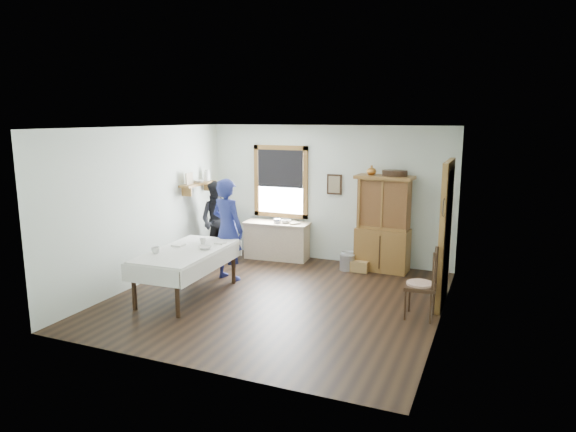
{
  "coord_description": "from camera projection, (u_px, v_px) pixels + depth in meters",
  "views": [
    {
      "loc": [
        3.15,
        -7.13,
        2.85
      ],
      "look_at": [
        0.06,
        0.3,
        1.3
      ],
      "focal_mm": 32.0,
      "sensor_mm": 36.0,
      "label": 1
    }
  ],
  "objects": [
    {
      "name": "room",
      "position": [
        277.0,
        216.0,
        7.94
      ],
      "size": [
        5.01,
        5.01,
        2.7
      ],
      "color": "black",
      "rests_on": "ground"
    },
    {
      "name": "window",
      "position": [
        281.0,
        178.0,
        10.49
      ],
      "size": [
        1.18,
        0.07,
        1.48
      ],
      "color": "white",
      "rests_on": "room"
    },
    {
      "name": "doorway",
      "position": [
        447.0,
        230.0,
        7.82
      ],
      "size": [
        0.09,
        1.14,
        2.22
      ],
      "color": "#453831",
      "rests_on": "room"
    },
    {
      "name": "wall_shelf",
      "position": [
        199.0,
        183.0,
        10.18
      ],
      "size": [
        0.24,
        1.0,
        0.44
      ],
      "color": "olive",
      "rests_on": "room"
    },
    {
      "name": "framed_picture",
      "position": [
        334.0,
        184.0,
        10.07
      ],
      "size": [
        0.3,
        0.04,
        0.4
      ],
      "primitive_type": "cube",
      "color": "#311F11",
      "rests_on": "room"
    },
    {
      "name": "rug_beater",
      "position": [
        444.0,
        199.0,
        7.21
      ],
      "size": [
        0.01,
        0.27,
        0.27
      ],
      "primitive_type": "torus",
      "rotation": [
        0.0,
        1.57,
        0.0
      ],
      "color": "black",
      "rests_on": "room"
    },
    {
      "name": "work_counter",
      "position": [
        277.0,
        240.0,
        10.45
      ],
      "size": [
        1.35,
        0.59,
        0.76
      ],
      "primitive_type": "cube",
      "rotation": [
        0.0,
        0.0,
        0.07
      ],
      "color": "#C3AF87",
      "rests_on": "room"
    },
    {
      "name": "china_hutch",
      "position": [
        383.0,
        224.0,
        9.55
      ],
      "size": [
        1.08,
        0.56,
        1.79
      ],
      "primitive_type": "cube",
      "rotation": [
        0.0,
        0.0,
        -0.06
      ],
      "color": "olive",
      "rests_on": "room"
    },
    {
      "name": "dining_table",
      "position": [
        187.0,
        273.0,
        8.26
      ],
      "size": [
        1.1,
        1.97,
        0.77
      ],
      "primitive_type": "cube",
      "rotation": [
        0.0,
        0.0,
        0.04
      ],
      "color": "white",
      "rests_on": "room"
    },
    {
      "name": "spindle_chair",
      "position": [
        421.0,
        283.0,
        7.33
      ],
      "size": [
        0.52,
        0.52,
        1.04
      ],
      "primitive_type": "cube",
      "rotation": [
        0.0,
        0.0,
        0.09
      ],
      "color": "#311F11",
      "rests_on": "room"
    },
    {
      "name": "pail",
      "position": [
        347.0,
        262.0,
        9.71
      ],
      "size": [
        0.35,
        0.35,
        0.3
      ],
      "primitive_type": "cube",
      "rotation": [
        0.0,
        0.0,
        0.3
      ],
      "color": "#A0A2A9",
      "rests_on": "room"
    },
    {
      "name": "wicker_basket",
      "position": [
        359.0,
        266.0,
        9.64
      ],
      "size": [
        0.35,
        0.25,
        0.2
      ],
      "primitive_type": "cube",
      "rotation": [
        0.0,
        0.0,
        0.0
      ],
      "color": "#956C43",
      "rests_on": "room"
    },
    {
      "name": "woman_blue",
      "position": [
        228.0,
        233.0,
        9.05
      ],
      "size": [
        0.69,
        0.54,
        1.68
      ],
      "primitive_type": "imported",
      "rotation": [
        0.0,
        0.0,
        2.88
      ],
      "color": "navy",
      "rests_on": "room"
    },
    {
      "name": "figure_dark",
      "position": [
        218.0,
        224.0,
        10.29
      ],
      "size": [
        0.77,
        0.62,
        1.48
      ],
      "primitive_type": "imported",
      "rotation": [
        0.0,
        0.0,
        0.08
      ],
      "color": "black",
      "rests_on": "room"
    },
    {
      "name": "table_cup_a",
      "position": [
        156.0,
        250.0,
        7.95
      ],
      "size": [
        0.16,
        0.16,
        0.1
      ],
      "primitive_type": "imported",
      "rotation": [
        0.0,
        0.0,
        -0.24
      ],
      "color": "silver",
      "rests_on": "dining_table"
    },
    {
      "name": "table_cup_b",
      "position": [
        203.0,
        241.0,
        8.55
      ],
      "size": [
        0.11,
        0.11,
        0.1
      ],
      "primitive_type": "imported",
      "rotation": [
        0.0,
        0.0,
        -0.08
      ],
      "color": "silver",
      "rests_on": "dining_table"
    },
    {
      "name": "table_bowl",
      "position": [
        205.0,
        248.0,
        8.21
      ],
      "size": [
        0.25,
        0.25,
        0.06
      ],
      "primitive_type": "imported",
      "rotation": [
        0.0,
        0.0,
        -0.16
      ],
      "color": "silver",
      "rests_on": "dining_table"
    },
    {
      "name": "counter_book",
      "position": [
        288.0,
        223.0,
        10.24
      ],
      "size": [
        0.3,
        0.3,
        0.02
      ],
      "primitive_type": "imported",
      "rotation": [
        0.0,
        0.0,
        0.78
      ],
      "color": "#7D7053",
      "rests_on": "work_counter"
    },
    {
      "name": "counter_bowl",
      "position": [
        286.0,
        221.0,
        10.31
      ],
      "size": [
        0.24,
        0.24,
        0.07
      ],
      "primitive_type": "imported",
      "rotation": [
        0.0,
        0.0,
        -0.17
      ],
      "color": "silver",
      "rests_on": "work_counter"
    },
    {
      "name": "shelf_bowl",
      "position": [
        199.0,
        181.0,
        10.19
      ],
      "size": [
        0.22,
        0.22,
        0.05
      ],
      "primitive_type": "imported",
      "color": "silver",
      "rests_on": "wall_shelf"
    }
  ]
}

